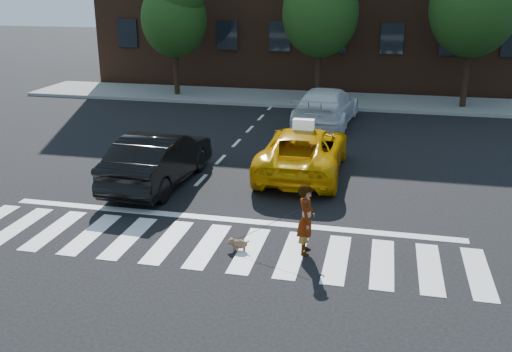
{
  "coord_description": "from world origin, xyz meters",
  "views": [
    {
      "loc": [
        3.76,
        -11.54,
        5.88
      ],
      "look_at": [
        0.69,
        2.05,
        1.1
      ],
      "focal_mm": 40.0,
      "sensor_mm": 36.0,
      "label": 1
    }
  ],
  "objects_px": {
    "taxi": "(304,151)",
    "dog": "(238,243)",
    "tree_left": "(174,11)",
    "tree_mid": "(321,3)",
    "black_sedan": "(159,159)",
    "white_suv": "(326,106)",
    "woman": "(306,219)"
  },
  "relations": [
    {
      "from": "tree_left",
      "to": "tree_mid",
      "type": "bearing_deg",
      "value": -0.0
    },
    {
      "from": "tree_left",
      "to": "black_sedan",
      "type": "xyz_separation_m",
      "value": [
        4.25,
        -13.18,
        -3.63
      ]
    },
    {
      "from": "black_sedan",
      "to": "white_suv",
      "type": "distance_m",
      "value": 9.66
    },
    {
      "from": "tree_mid",
      "to": "dog",
      "type": "bearing_deg",
      "value": -89.33
    },
    {
      "from": "taxi",
      "to": "black_sedan",
      "type": "xyz_separation_m",
      "value": [
        -4.12,
        -2.01,
        0.06
      ]
    },
    {
      "from": "tree_mid",
      "to": "black_sedan",
      "type": "height_order",
      "value": "tree_mid"
    },
    {
      "from": "white_suv",
      "to": "tree_mid",
      "type": "bearing_deg",
      "value": -74.29
    },
    {
      "from": "woman",
      "to": "taxi",
      "type": "bearing_deg",
      "value": 4.44
    },
    {
      "from": "tree_left",
      "to": "white_suv",
      "type": "relative_size",
      "value": 1.19
    },
    {
      "from": "tree_left",
      "to": "taxi",
      "type": "xyz_separation_m",
      "value": [
        8.37,
        -11.17,
        -3.69
      ]
    },
    {
      "from": "taxi",
      "to": "woman",
      "type": "relative_size",
      "value": 3.28
    },
    {
      "from": "tree_left",
      "to": "black_sedan",
      "type": "height_order",
      "value": "tree_left"
    },
    {
      "from": "black_sedan",
      "to": "dog",
      "type": "xyz_separation_m",
      "value": [
        3.45,
        -3.89,
        -0.63
      ]
    },
    {
      "from": "white_suv",
      "to": "woman",
      "type": "xyz_separation_m",
      "value": [
        0.87,
        -12.39,
        0.03
      ]
    },
    {
      "from": "woman",
      "to": "black_sedan",
      "type": "bearing_deg",
      "value": 49.56
    },
    {
      "from": "tree_mid",
      "to": "black_sedan",
      "type": "bearing_deg",
      "value": -103.85
    },
    {
      "from": "tree_left",
      "to": "white_suv",
      "type": "distance_m",
      "value": 10.15
    },
    {
      "from": "black_sedan",
      "to": "white_suv",
      "type": "xyz_separation_m",
      "value": [
        4.12,
        8.74,
        -0.01
      ]
    },
    {
      "from": "tree_left",
      "to": "taxi",
      "type": "height_order",
      "value": "tree_left"
    },
    {
      "from": "tree_left",
      "to": "white_suv",
      "type": "height_order",
      "value": "tree_left"
    },
    {
      "from": "tree_mid",
      "to": "dog",
      "type": "distance_m",
      "value": 17.7
    },
    {
      "from": "white_suv",
      "to": "woman",
      "type": "relative_size",
      "value": 3.34
    },
    {
      "from": "taxi",
      "to": "dog",
      "type": "distance_m",
      "value": 5.96
    },
    {
      "from": "taxi",
      "to": "dog",
      "type": "height_order",
      "value": "taxi"
    },
    {
      "from": "black_sedan",
      "to": "dog",
      "type": "bearing_deg",
      "value": 133.82
    },
    {
      "from": "woman",
      "to": "tree_mid",
      "type": "bearing_deg",
      "value": 1.61
    },
    {
      "from": "tree_left",
      "to": "white_suv",
      "type": "bearing_deg",
      "value": -27.95
    },
    {
      "from": "white_suv",
      "to": "taxi",
      "type": "bearing_deg",
      "value": 94.67
    },
    {
      "from": "tree_mid",
      "to": "dog",
      "type": "xyz_separation_m",
      "value": [
        0.2,
        -17.07,
        -4.68
      ]
    },
    {
      "from": "white_suv",
      "to": "dog",
      "type": "relative_size",
      "value": 10.37
    },
    {
      "from": "white_suv",
      "to": "dog",
      "type": "xyz_separation_m",
      "value": [
        -0.67,
        -12.63,
        -0.62
      ]
    },
    {
      "from": "white_suv",
      "to": "woman",
      "type": "distance_m",
      "value": 12.42
    }
  ]
}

